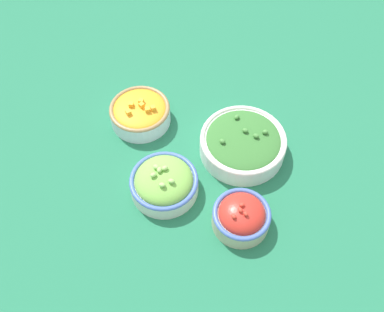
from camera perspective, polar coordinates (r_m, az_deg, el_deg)
The scene contains 5 objects.
ground_plane at distance 1.12m, azimuth -0.00°, elevation -0.87°, with size 3.00×3.00×0.00m, color #23704C.
bowl_broccoli at distance 1.12m, azimuth 6.79°, elevation 1.76°, with size 0.22×0.22×0.08m.
bowl_lettuce at distance 1.05m, azimuth -3.75°, elevation -3.52°, with size 0.17×0.17×0.09m.
bowl_squash at distance 1.18m, azimuth -6.94°, elevation 5.81°, with size 0.17×0.17×0.07m.
bowl_cherry_tomatoes at distance 1.01m, azimuth 6.60°, elevation -7.94°, with size 0.14×0.14×0.09m.
Camera 1 is at (0.26, -0.56, 0.93)m, focal length 40.00 mm.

